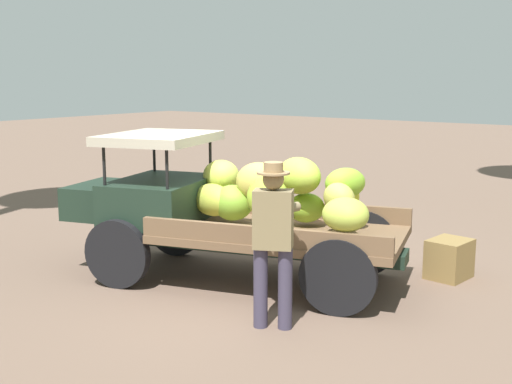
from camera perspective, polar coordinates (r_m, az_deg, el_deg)
name	(u,v)px	position (r m, az deg, el deg)	size (l,w,h in m)	color
ground_plane	(248,283)	(8.37, -0.68, -8.04)	(60.00, 60.00, 0.00)	brown
truck	(221,208)	(8.38, -3.07, -1.39)	(4.66, 2.74, 1.87)	#1C2E22
farmer	(273,235)	(6.68, 1.52, -3.79)	(0.57, 0.54, 1.76)	#3F394F
wooden_crate	(449,259)	(8.89, 16.65, -5.66)	(0.55, 0.46, 0.52)	olive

